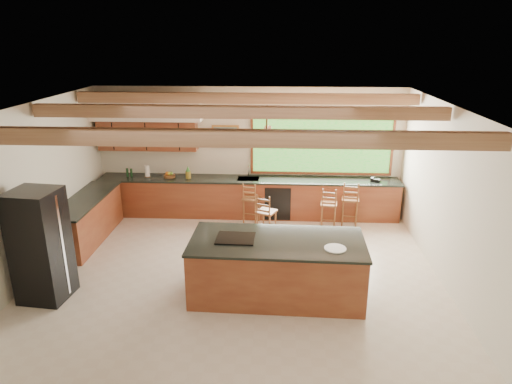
{
  "coord_description": "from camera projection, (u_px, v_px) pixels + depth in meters",
  "views": [
    {
      "loc": [
        0.74,
        -7.26,
        4.09
      ],
      "look_at": [
        0.3,
        0.8,
        1.32
      ],
      "focal_mm": 32.0,
      "sensor_mm": 36.0,
      "label": 1
    }
  ],
  "objects": [
    {
      "name": "ground",
      "position": [
        237.0,
        275.0,
        8.22
      ],
      "size": [
        7.2,
        7.2,
        0.0
      ],
      "primitive_type": "plane",
      "color": "beige",
      "rests_on": "ground"
    },
    {
      "name": "room_shell",
      "position": [
        229.0,
        147.0,
        8.12
      ],
      "size": [
        7.27,
        6.54,
        3.02
      ],
      "color": "beige",
      "rests_on": "ground"
    },
    {
      "name": "counter_run",
      "position": [
        212.0,
        202.0,
        10.49
      ],
      "size": [
        7.12,
        3.1,
        1.22
      ],
      "color": "brown",
      "rests_on": "ground"
    },
    {
      "name": "island",
      "position": [
        277.0,
        267.0,
        7.47
      ],
      "size": [
        2.84,
        1.39,
        1.0
      ],
      "rotation": [
        0.0,
        0.0,
        -0.03
      ],
      "color": "brown",
      "rests_on": "ground"
    },
    {
      "name": "refrigerator",
      "position": [
        41.0,
        246.0,
        7.25
      ],
      "size": [
        0.79,
        0.77,
        1.85
      ],
      "rotation": [
        0.0,
        0.0,
        -0.1
      ],
      "color": "black",
      "rests_on": "ground"
    },
    {
      "name": "bar_stool_a",
      "position": [
        251.0,
        200.0,
        10.29
      ],
      "size": [
        0.43,
        0.43,
        0.99
      ],
      "rotation": [
        0.0,
        0.0,
        -0.24
      ],
      "color": "brown",
      "rests_on": "ground"
    },
    {
      "name": "bar_stool_b",
      "position": [
        266.0,
        213.0,
        9.46
      ],
      "size": [
        0.48,
        0.48,
        1.02
      ],
      "rotation": [
        0.0,
        0.0,
        -0.42
      ],
      "color": "brown",
      "rests_on": "ground"
    },
    {
      "name": "bar_stool_c",
      "position": [
        329.0,
        205.0,
        9.95
      ],
      "size": [
        0.4,
        0.4,
        0.98
      ],
      "rotation": [
        0.0,
        0.0,
        -0.14
      ],
      "color": "brown",
      "rests_on": "ground"
    },
    {
      "name": "bar_stool_d",
      "position": [
        351.0,
        200.0,
        10.1
      ],
      "size": [
        0.43,
        0.43,
        1.07
      ],
      "rotation": [
        0.0,
        0.0,
        -0.14
      ],
      "color": "brown",
      "rests_on": "ground"
    }
  ]
}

